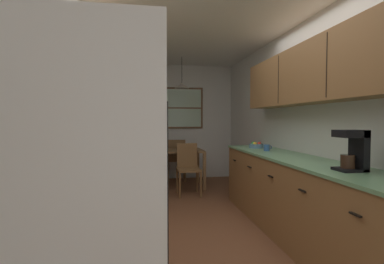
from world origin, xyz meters
name	(u,v)px	position (x,y,z in m)	size (l,w,h in m)	color
ground_plane	(195,216)	(0.00, 1.00, 0.00)	(12.00, 12.00, 0.00)	brown
wall_left	(91,123)	(-1.35, 1.00, 1.27)	(0.10, 9.00, 2.55)	silver
wall_right	(288,123)	(1.35, 1.00, 1.27)	(0.10, 9.00, 2.55)	silver
wall_back	(175,122)	(0.00, 3.65, 1.27)	(4.40, 0.10, 2.55)	silver
ceiling_slab	(195,25)	(0.00, 1.00, 2.59)	(4.40, 9.00, 0.08)	white
refrigerator	(95,197)	(-0.93, -1.20, 0.90)	(0.76, 0.75, 1.80)	white
stove_range	(103,227)	(-0.99, -0.51, 0.47)	(0.66, 0.60, 1.10)	white
microwave_over_range	(86,75)	(-1.11, -0.51, 1.66)	(0.39, 0.63, 0.31)	silver
counter_left	(118,190)	(-1.00, 0.81, 0.45)	(0.64, 2.03, 0.90)	olive
upper_cabinets_left	(105,76)	(-1.14, 0.76, 1.85)	(0.33, 2.11, 0.65)	olive
counter_right	(296,198)	(1.00, 0.12, 0.45)	(0.64, 3.23, 0.90)	olive
upper_cabinets_right	(313,74)	(1.14, 0.07, 1.82)	(0.33, 2.91, 0.64)	olive
dining_table	(182,156)	(0.05, 2.75, 0.60)	(0.82, 0.74, 0.73)	brown
dining_chair_near	(188,166)	(0.08, 2.17, 0.50)	(0.41, 0.41, 0.90)	brown
dining_chair_far	(177,158)	(0.00, 3.32, 0.50)	(0.43, 0.43, 0.90)	brown
pendant_light	(182,85)	(0.05, 2.75, 1.99)	(0.30, 0.30, 0.61)	black
back_window	(183,108)	(0.18, 3.58, 1.59)	(0.88, 0.05, 0.92)	brown
trash_bin	(144,180)	(-0.70, 2.14, 0.29)	(0.35, 0.35, 0.58)	#3F3F42
storage_canister	(111,154)	(-1.00, 0.07, 0.98)	(0.11, 0.11, 0.17)	red
dish_towel	(148,215)	(-0.64, -0.36, 0.50)	(0.02, 0.16, 0.24)	beige
coffee_maker	(354,150)	(1.02, -0.72, 1.08)	(0.22, 0.18, 0.34)	black
mug_spare	(267,148)	(0.96, 0.83, 0.94)	(0.12, 0.08, 0.09)	#335999
fruit_bowl	(256,145)	(0.98, 1.25, 0.94)	(0.21, 0.21, 0.09)	#597F9E
table_serving_bowl	(186,148)	(0.13, 2.74, 0.76)	(0.18, 0.18, 0.06)	#4C7299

